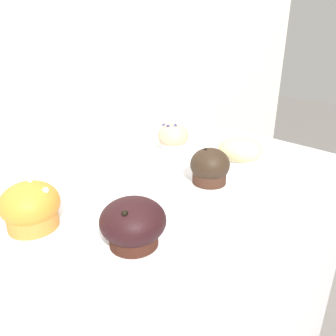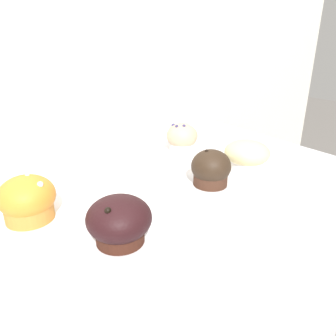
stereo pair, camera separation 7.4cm
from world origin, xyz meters
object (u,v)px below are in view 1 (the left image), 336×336
object	(u,v)px
muffin_back_right	(31,207)
muffin_front_left	(133,224)
muffin_front_center	(173,138)
muffin_front_right	(240,152)
muffin_back_left	(210,167)

from	to	relation	value
muffin_back_right	muffin_front_left	bearing A→B (deg)	-58.74
muffin_front_center	muffin_front_left	xyz separation A→B (m)	(-0.38, -0.29, 0.00)
muffin_back_right	muffin_front_left	distance (m)	0.20
muffin_front_left	muffin_front_right	xyz separation A→B (m)	(0.43, 0.09, -0.00)
muffin_front_center	muffin_back_left	distance (m)	0.24
muffin_front_center	muffin_front_right	size ratio (longest dim) A/B	0.79
muffin_back_right	muffin_front_center	bearing A→B (deg)	14.71
muffin_front_center	muffin_front_right	xyz separation A→B (m)	(0.05, -0.20, -0.00)
muffin_front_center	muffin_back_left	size ratio (longest dim) A/B	1.01
muffin_front_right	muffin_front_center	bearing A→B (deg)	104.06
muffin_back_left	muffin_front_right	size ratio (longest dim) A/B	0.79
muffin_front_center	muffin_front_left	bearing A→B (deg)	-141.95
muffin_back_left	muffin_front_left	world-z (taller)	muffin_back_left
muffin_front_left	muffin_front_right	world-z (taller)	muffin_front_left
muffin_front_left	muffin_front_right	size ratio (longest dim) A/B	0.94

